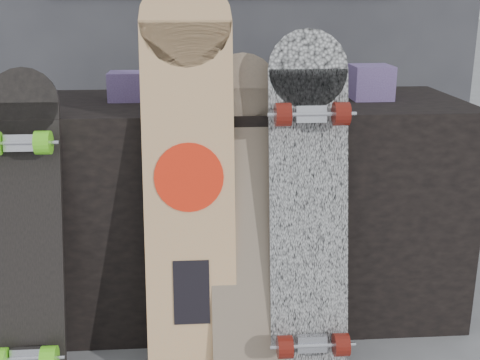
{
  "coord_description": "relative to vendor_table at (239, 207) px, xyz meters",
  "views": [
    {
      "loc": [
        -0.15,
        -1.62,
        1.15
      ],
      "look_at": [
        -0.02,
        0.2,
        0.6
      ],
      "focal_mm": 45.0,
      "sensor_mm": 36.0,
      "label": 1
    }
  ],
  "objects": [
    {
      "name": "merch_box_small",
      "position": [
        0.47,
        0.0,
        0.46
      ],
      "size": [
        0.14,
        0.14,
        0.12
      ],
      "primitive_type": "cube",
      "color": "#463164",
      "rests_on": "vendor_table"
    },
    {
      "name": "longboard_celtic",
      "position": [
        -0.01,
        -0.37,
        0.13
      ],
      "size": [
        0.22,
        0.32,
        0.99
      ],
      "rotation": [
        -0.3,
        0.0,
        0.0
      ],
      "color": "#D2B38F",
      "rests_on": "ground"
    },
    {
      "name": "longboard_geisha",
      "position": [
        -0.18,
        -0.36,
        0.25
      ],
      "size": [
        0.28,
        0.27,
        1.22
      ],
      "rotation": [
        -0.2,
        0.0,
        0.0
      ],
      "color": "tan",
      "rests_on": "ground"
    },
    {
      "name": "skateboard_dark",
      "position": [
        -0.67,
        -0.39,
        0.09
      ],
      "size": [
        0.21,
        0.34,
        0.95
      ],
      "rotation": [
        -0.27,
        0.0,
        0.0
      ],
      "color": "black",
      "rests_on": "ground"
    },
    {
      "name": "vendor_table",
      "position": [
        0.0,
        0.0,
        0.0
      ],
      "size": [
        1.6,
        0.6,
        0.8
      ],
      "primitive_type": "cube",
      "color": "black",
      "rests_on": "ground"
    },
    {
      "name": "merch_box_purple",
      "position": [
        -0.37,
        0.03,
        0.45
      ],
      "size": [
        0.18,
        0.12,
        0.1
      ],
      "primitive_type": "cube",
      "color": "#463164",
      "rests_on": "vendor_table"
    },
    {
      "name": "merch_box_flat",
      "position": [
        0.2,
        0.16,
        0.43
      ],
      "size": [
        0.22,
        0.1,
        0.06
      ],
      "primitive_type": "cube",
      "color": "#D1B78C",
      "rests_on": "vendor_table"
    },
    {
      "name": "longboard_cascadia",
      "position": [
        0.19,
        -0.41,
        0.15
      ],
      "size": [
        0.24,
        0.3,
        1.07
      ],
      "rotation": [
        -0.21,
        0.0,
        0.0
      ],
      "color": "white",
      "rests_on": "ground"
    },
    {
      "name": "booth",
      "position": [
        0.0,
        0.85,
        0.7
      ],
      "size": [
        2.4,
        0.22,
        2.2
      ],
      "color": "#37363C",
      "rests_on": "ground"
    }
  ]
}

